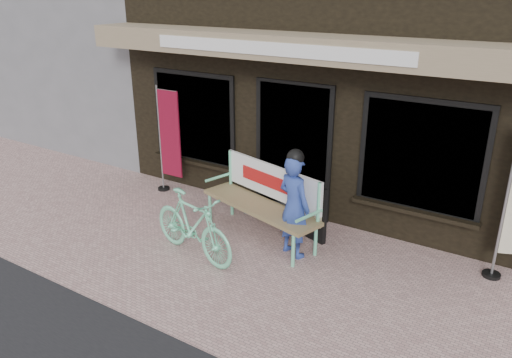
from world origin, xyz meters
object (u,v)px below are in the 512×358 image
Objects in this scene: bench at (265,196)px; person at (294,204)px; bicycle at (193,225)px; nobori_red at (168,139)px; menu_stand at (314,212)px.

bench is 1.35× the size of person.
bench reaches higher than bicycle.
bicycle is at bearing -41.99° from nobori_red.
person is at bearing -15.80° from nobori_red.
bench is 0.76m from menu_stand.
person is 1.80× the size of menu_stand.
bench is 1.08× the size of nobori_red.
bicycle is (-1.15, -0.79, -0.29)m from person.
person is 3.08m from nobori_red.
menu_stand is (1.20, 1.34, -0.03)m from bicycle.
bench is 0.68m from person.
bench is 2.44× the size of menu_stand.
person is 0.99× the size of bicycle.
bicycle reaches higher than menu_stand.
nobori_red reaches higher than bicycle.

